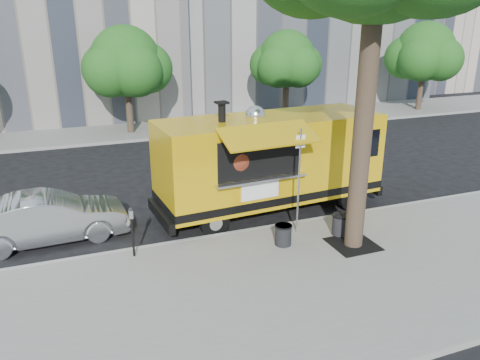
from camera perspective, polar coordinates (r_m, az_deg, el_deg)
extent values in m
plane|color=black|center=(14.28, -1.56, -5.32)|extent=(120.00, 120.00, 0.00)
cube|color=gray|center=(10.99, 5.56, -13.00)|extent=(60.00, 6.00, 0.15)
cube|color=#999993|center=(13.46, -0.24, -6.56)|extent=(60.00, 0.14, 0.16)
cube|color=gray|center=(26.78, -11.25, 6.14)|extent=(60.00, 5.00, 0.15)
cylinder|color=#33261C|center=(11.98, 14.80, 6.41)|extent=(0.48, 0.48, 6.50)
cube|color=black|center=(13.04, 13.60, -7.62)|extent=(1.20, 1.20, 0.02)
cylinder|color=#33261C|center=(25.59, -13.35, 8.55)|extent=(0.36, 0.36, 2.60)
sphere|color=#185015|center=(25.28, -13.78, 13.90)|extent=(3.60, 3.60, 3.60)
cylinder|color=#33261C|center=(27.93, 5.57, 9.81)|extent=(0.36, 0.36, 2.60)
sphere|color=#185015|center=(27.65, 5.73, 14.50)|extent=(3.24, 3.24, 3.24)
cylinder|color=#33261C|center=(33.69, 21.12, 10.23)|extent=(0.36, 0.36, 2.60)
sphere|color=#185015|center=(33.46, 21.63, 14.37)|extent=(3.78, 3.78, 3.78)
cylinder|color=silver|center=(12.93, 7.17, -0.25)|extent=(0.06, 0.06, 3.00)
cube|color=white|center=(12.60, 7.38, 4.69)|extent=(0.28, 0.02, 0.35)
cylinder|color=black|center=(12.19, -12.94, -6.82)|extent=(0.06, 0.06, 1.05)
cube|color=silver|center=(11.93, -13.16, -4.11)|extent=(0.10, 0.08, 0.22)
sphere|color=black|center=(11.88, -13.21, -3.54)|extent=(0.11, 0.11, 0.11)
cube|color=#D4A30B|center=(14.64, 3.70, 2.80)|extent=(7.15, 2.87, 2.53)
cube|color=black|center=(14.96, 3.61, -0.99)|extent=(7.18, 2.89, 0.24)
cube|color=black|center=(16.98, 14.28, -0.13)|extent=(0.34, 2.26, 0.32)
cube|color=black|center=(13.82, -9.61, -4.26)|extent=(0.34, 2.26, 0.32)
cube|color=black|center=(16.47, 14.60, 5.51)|extent=(0.19, 1.89, 1.02)
cylinder|color=black|center=(15.58, 13.21, -2.00)|extent=(0.88, 0.36, 0.86)
cylinder|color=black|center=(17.07, 9.16, 0.15)|extent=(0.88, 0.36, 0.86)
cylinder|color=black|center=(13.34, -3.18, -5.15)|extent=(0.88, 0.36, 0.86)
cylinder|color=black|center=(15.05, -6.01, -2.33)|extent=(0.88, 0.36, 0.86)
cube|color=black|center=(13.13, 2.36, 2.75)|extent=(2.59, 0.37, 1.13)
cube|color=silver|center=(13.18, 2.64, 0.04)|extent=(2.80, 0.55, 0.06)
cube|color=#D4A30B|center=(12.46, 3.59, 5.48)|extent=(2.75, 1.21, 0.45)
cube|color=white|center=(13.36, 2.46, -1.22)|extent=(1.18, 0.13, 0.54)
cylinder|color=black|center=(13.59, -2.22, 8.21)|extent=(0.22, 0.22, 0.59)
sphere|color=silver|center=(14.31, 1.86, 7.89)|extent=(0.60, 0.60, 0.60)
sphere|color=maroon|center=(13.15, -0.52, 2.55)|extent=(0.90, 0.90, 0.90)
cylinder|color=#FF590C|center=(12.99, -0.10, 1.74)|extent=(0.37, 0.16, 0.37)
imported|color=#ABADB2|center=(13.96, -22.26, -4.33)|extent=(4.26, 1.66, 1.38)
cylinder|color=black|center=(12.61, 5.29, -6.68)|extent=(0.44, 0.44, 0.57)
cylinder|color=black|center=(12.50, 5.33, -5.59)|extent=(0.47, 0.47, 0.04)
cylinder|color=black|center=(13.41, 12.14, -5.34)|extent=(0.46, 0.46, 0.60)
cylinder|color=black|center=(13.30, 12.23, -4.25)|extent=(0.50, 0.50, 0.04)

